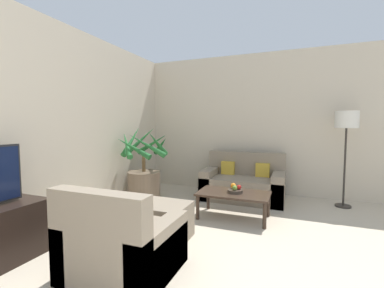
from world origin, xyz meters
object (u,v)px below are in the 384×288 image
object	(u,v)px
coffee_table	(234,196)
apple_green	(235,188)
armchair	(122,246)
potted_palm	(144,175)
apple_red	(239,187)
orange_fruit	(233,186)
ottoman	(161,221)
floor_lamp	(347,125)
fruit_bowl	(235,191)
sofa_loveseat	(243,184)

from	to	relation	value
coffee_table	apple_green	distance (m)	0.13
apple_green	armchair	xyz separation A→B (m)	(-0.64, -1.71, -0.18)
potted_palm	apple_red	xyz separation A→B (m)	(1.74, -0.27, 0.01)
orange_fruit	ottoman	distance (m)	1.22
coffee_table	orange_fruit	xyz separation A→B (m)	(-0.02, 0.05, 0.13)
potted_palm	apple_green	distance (m)	1.73
armchair	orange_fruit	bearing A→B (deg)	71.69
potted_palm	ottoman	xyz separation A→B (m)	(1.03, -1.27, -0.23)
potted_palm	floor_lamp	distance (m)	3.45
potted_palm	apple_green	bearing A→B (deg)	-11.20
floor_lamp	fruit_bowl	size ratio (longest dim) A/B	7.14
coffee_table	fruit_bowl	bearing A→B (deg)	15.66
apple_red	armchair	world-z (taller)	armchair
sofa_loveseat	armchair	size ratio (longest dim) A/B	1.59
orange_fruit	apple_green	bearing A→B (deg)	-65.21
ottoman	apple_green	bearing A→B (deg)	54.40
coffee_table	ottoman	world-z (taller)	ottoman
fruit_bowl	armchair	bearing A→B (deg)	-109.86
potted_palm	coffee_table	xyz separation A→B (m)	(1.67, -0.30, -0.12)
coffee_table	orange_fruit	size ratio (longest dim) A/B	12.64
fruit_bowl	orange_fruit	size ratio (longest dim) A/B	2.73
sofa_loveseat	orange_fruit	size ratio (longest dim) A/B	17.77
apple_red	orange_fruit	distance (m)	0.09
coffee_table	apple_green	xyz separation A→B (m)	(0.02, -0.03, 0.12)
sofa_loveseat	floor_lamp	world-z (taller)	floor_lamp
coffee_table	armchair	world-z (taller)	armchair
potted_palm	sofa_loveseat	world-z (taller)	potted_palm
armchair	ottoman	bearing A→B (deg)	92.37
sofa_loveseat	ottoman	world-z (taller)	sofa_loveseat
potted_palm	floor_lamp	xyz separation A→B (m)	(3.23, 0.85, 0.89)
sofa_loveseat	apple_red	distance (m)	0.99
potted_palm	orange_fruit	xyz separation A→B (m)	(1.66, -0.25, 0.01)
fruit_bowl	orange_fruit	xyz separation A→B (m)	(-0.04, 0.05, 0.06)
apple_red	armchair	bearing A→B (deg)	-110.98
floor_lamp	coffee_table	distance (m)	2.18
floor_lamp	ottoman	world-z (taller)	floor_lamp
fruit_bowl	apple_red	bearing A→B (deg)	27.91
potted_palm	coffee_table	distance (m)	1.70
coffee_table	fruit_bowl	size ratio (longest dim) A/B	4.63
sofa_loveseat	fruit_bowl	size ratio (longest dim) A/B	6.50
apple_red	potted_palm	bearing A→B (deg)	171.22
fruit_bowl	apple_green	bearing A→B (deg)	-85.13
orange_fruit	armchair	bearing A→B (deg)	-108.31
potted_palm	floor_lamp	world-z (taller)	floor_lamp
apple_red	orange_fruit	xyz separation A→B (m)	(-0.09, 0.02, 0.01)
apple_green	armchair	bearing A→B (deg)	-110.40
potted_palm	sofa_loveseat	size ratio (longest dim) A/B	0.94
floor_lamp	orange_fruit	world-z (taller)	floor_lamp
apple_green	ottoman	size ratio (longest dim) A/B	0.10
sofa_loveseat	orange_fruit	xyz separation A→B (m)	(0.03, -0.95, 0.18)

